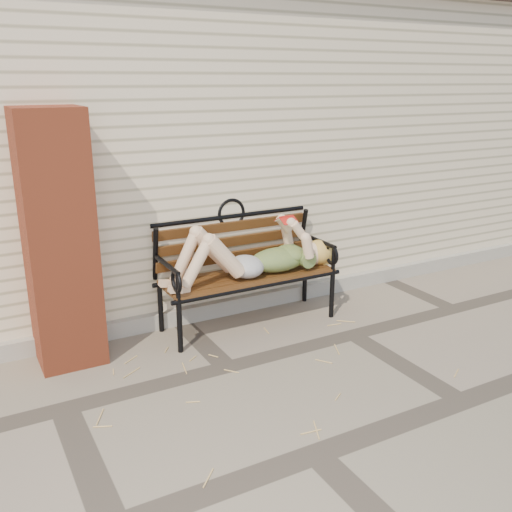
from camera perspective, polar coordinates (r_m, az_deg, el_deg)
ground at (r=5.21m, az=9.65°, el=-7.77°), size 80.00×80.00×0.00m
house_wall at (r=7.34m, az=-4.54°, el=11.87°), size 8.00×4.00×3.00m
foundation_strip at (r=5.91m, az=3.91°, el=-3.69°), size 8.00×0.10×0.15m
brick_pillar at (r=4.63m, az=-19.08°, el=1.47°), size 0.50×0.50×2.00m
garden_bench at (r=5.23m, az=-1.30°, el=0.02°), size 1.75×0.70×1.13m
reading_woman at (r=5.11m, az=-0.45°, el=0.05°), size 1.65×0.37×0.52m
straw_scatter at (r=4.56m, az=2.59°, el=-11.27°), size 2.91×1.83×0.01m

